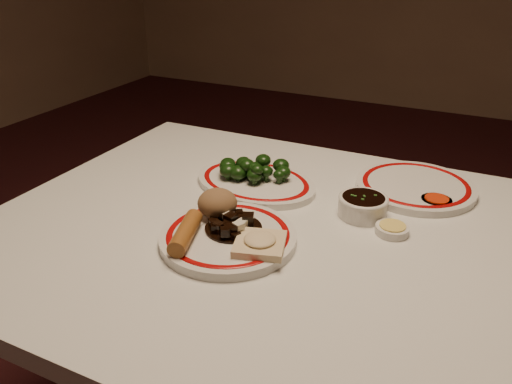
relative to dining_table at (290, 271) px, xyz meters
The scene contains 12 objects.
dining_table is the anchor object (origin of this frame).
main_plate 0.16m from the dining_table, 137.57° to the right, with size 0.28×0.28×0.02m.
rice_mound 0.20m from the dining_table, 166.52° to the right, with size 0.08×0.08×0.06m, color #86603F.
spring_roll 0.24m from the dining_table, 137.29° to the right, with size 0.03×0.03×0.12m, color #9A5D26.
fried_wonton 0.16m from the dining_table, 101.07° to the right, with size 0.11×0.11×0.02m.
stirfry_heap 0.17m from the dining_table, 142.79° to the right, with size 0.11×0.11×0.03m.
broccoli_plate 0.24m from the dining_table, 134.65° to the left, with size 0.33×0.29×0.02m.
broccoli_pile 0.26m from the dining_table, 136.25° to the left, with size 0.16×0.12×0.05m.
soy_bowl 0.20m from the dining_table, 49.30° to the left, with size 0.10×0.10×0.04m.
sweet_sour_dish 0.34m from the dining_table, 44.29° to the left, with size 0.06×0.06×0.02m.
mustard_dish 0.22m from the dining_table, 23.59° to the left, with size 0.06×0.06×0.02m.
far_plate 0.36m from the dining_table, 57.72° to the left, with size 0.32×0.32×0.02m.
Camera 1 is at (0.30, -0.78, 1.25)m, focal length 35.00 mm.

